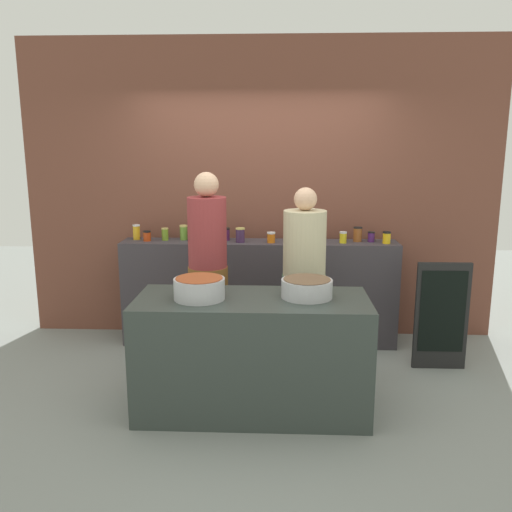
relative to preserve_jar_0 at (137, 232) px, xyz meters
The scene contains 23 objects.
ground 2.02m from the preserve_jar_0, 43.49° to the right, with size 12.00×12.00×0.00m, color gray.
storefront_wall 1.32m from the preserve_jar_0, 13.18° to the left, with size 4.80×0.12×3.00m, color brown.
display_shelf 1.36m from the preserve_jar_0, ahead, with size 2.70×0.36×1.04m, color #3B363C.
prep_table 2.02m from the preserve_jar_0, 50.04° to the right, with size 1.70×0.70×0.88m, color #333B37.
preserve_jar_0 is the anchor object (origin of this frame).
preserve_jar_1 0.15m from the preserve_jar_0, 33.16° to the right, with size 0.08×0.08×0.10m.
preserve_jar_2 0.29m from the preserve_jar_0, ahead, with size 0.07×0.07×0.12m.
preserve_jar_3 0.47m from the preserve_jar_0, ahead, with size 0.08×0.08×0.15m.
preserve_jar_4 0.60m from the preserve_jar_0, ahead, with size 0.09×0.09×0.13m.
preserve_jar_5 0.78m from the preserve_jar_0, ahead, with size 0.07×0.07×0.14m.
preserve_jar_6 0.89m from the preserve_jar_0, ahead, with size 0.08×0.08×0.12m.
preserve_jar_7 1.05m from the preserve_jar_0, ahead, with size 0.09×0.09×0.14m.
preserve_jar_8 1.35m from the preserve_jar_0, ahead, with size 0.08×0.08×0.10m.
preserve_jar_9 1.70m from the preserve_jar_0, ahead, with size 0.08×0.08×0.11m.
preserve_jar_10 2.04m from the preserve_jar_0, ahead, with size 0.07×0.07×0.11m.
preserve_jar_11 2.18m from the preserve_jar_0, ahead, with size 0.09×0.09×0.14m.
preserve_jar_12 2.32m from the preserve_jar_0, ahead, with size 0.07×0.07×0.10m.
preserve_jar_13 2.45m from the preserve_jar_0, ahead, with size 0.08×0.08×0.12m.
cooking_pot_left 1.73m from the preserve_jar_0, 60.53° to the right, with size 0.37×0.37×0.16m.
cooking_pot_center 2.16m from the preserve_jar_0, 41.27° to the right, with size 0.37×0.37×0.14m.
cook_with_tongs 1.21m from the preserve_jar_0, 45.22° to the right, with size 0.34×0.34×1.75m.
cook_in_cap 1.86m from the preserve_jar_0, 26.23° to the right, with size 0.37×0.37×1.62m.
chalkboard_sign 2.99m from the preserve_jar_0, 12.61° to the right, with size 0.46×0.05×0.97m.
Camera 1 is at (0.19, -4.01, 1.98)m, focal length 37.40 mm.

